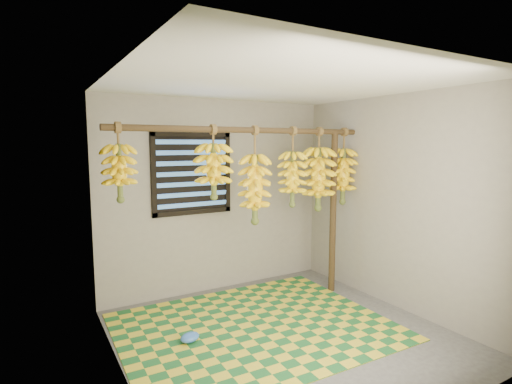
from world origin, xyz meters
TOP-DOWN VIEW (x-y plane):
  - floor at (0.00, 0.00)m, footprint 3.00×3.00m
  - ceiling at (0.00, 0.00)m, footprint 3.00×3.00m
  - wall_back at (0.00, 1.50)m, footprint 3.00×0.01m
  - wall_left at (-1.50, 0.00)m, footprint 0.01×3.00m
  - wall_right at (1.50, 0.00)m, footprint 0.01×3.00m
  - window at (-0.35, 1.48)m, footprint 1.00×0.04m
  - hanging_pole at (0.00, 0.70)m, footprint 3.00×0.06m
  - support_post at (1.20, 0.70)m, footprint 0.08×0.08m
  - woven_mat at (-0.16, 0.29)m, footprint 2.68×2.17m
  - plastic_bag at (-0.85, 0.32)m, footprint 0.24×0.21m
  - banana_bunch_a at (-1.35, 0.70)m, footprint 0.30×0.30m
  - banana_bunch_b at (-0.42, 0.70)m, footprint 0.38×0.38m
  - banana_bunch_c at (0.07, 0.70)m, footprint 0.33×0.33m
  - banana_bunch_d at (0.57, 0.70)m, footprint 0.33×0.33m
  - banana_bunch_e at (0.96, 0.70)m, footprint 0.38×0.38m
  - banana_bunch_f at (1.35, 0.70)m, footprint 0.30×0.30m

SIDE VIEW (x-z plane):
  - floor at x=0.00m, z-range -0.01..0.00m
  - woven_mat at x=-0.16m, z-range 0.00..0.01m
  - plastic_bag at x=-0.85m, z-range 0.01..0.09m
  - support_post at x=1.20m, z-range 0.00..2.00m
  - wall_back at x=0.00m, z-range 0.00..2.40m
  - wall_left at x=-1.50m, z-range 0.00..2.40m
  - wall_right at x=1.50m, z-range 0.00..2.40m
  - banana_bunch_c at x=0.07m, z-range 0.83..1.89m
  - banana_bunch_e at x=0.96m, z-range 0.94..1.93m
  - banana_bunch_d at x=0.57m, z-range 0.99..1.91m
  - banana_bunch_f at x=1.35m, z-range 0.98..1.92m
  - window at x=-0.35m, z-range 1.00..2.00m
  - banana_bunch_b at x=-0.42m, z-range 1.20..1.96m
  - banana_bunch_a at x=-1.35m, z-range 1.23..1.95m
  - hanging_pole at x=0.00m, z-range 1.97..2.03m
  - ceiling at x=0.00m, z-range 2.40..2.41m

